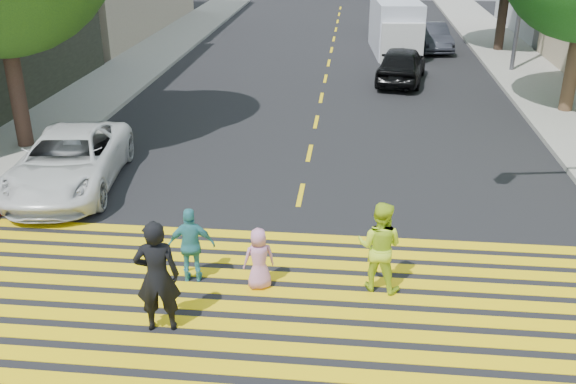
% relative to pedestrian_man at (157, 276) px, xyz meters
% --- Properties ---
extents(ground, '(120.00, 120.00, 0.00)m').
position_rel_pedestrian_man_xyz_m(ground, '(1.87, -0.27, -1.00)').
color(ground, black).
extents(sidewalk_left, '(3.00, 40.00, 0.15)m').
position_rel_pedestrian_man_xyz_m(sidewalk_left, '(-6.63, 21.73, -0.93)').
color(sidewalk_left, gray).
rests_on(sidewalk_left, ground).
extents(sidewalk_right, '(3.00, 60.00, 0.15)m').
position_rel_pedestrian_man_xyz_m(sidewalk_right, '(10.37, 14.73, -0.93)').
color(sidewalk_right, gray).
rests_on(sidewalk_right, ground).
extents(curb_red, '(0.20, 8.00, 0.16)m').
position_rel_pedestrian_man_xyz_m(curb_red, '(-5.03, 5.73, -0.92)').
color(curb_red, maroon).
rests_on(curb_red, ground).
extents(crosswalk, '(13.40, 5.30, 0.01)m').
position_rel_pedestrian_man_xyz_m(crosswalk, '(1.87, 1.01, -1.00)').
color(crosswalk, yellow).
rests_on(crosswalk, ground).
extents(lane_line, '(0.12, 34.40, 0.01)m').
position_rel_pedestrian_man_xyz_m(lane_line, '(1.87, 22.23, -1.00)').
color(lane_line, yellow).
rests_on(lane_line, ground).
extents(pedestrian_man, '(0.81, 0.61, 2.01)m').
position_rel_pedestrian_man_xyz_m(pedestrian_man, '(0.00, 0.00, 0.00)').
color(pedestrian_man, black).
rests_on(pedestrian_man, ground).
extents(pedestrian_woman, '(1.00, 0.87, 1.75)m').
position_rel_pedestrian_man_xyz_m(pedestrian_woman, '(3.66, 1.64, -0.13)').
color(pedestrian_woman, '#C2E529').
rests_on(pedestrian_woman, ground).
extents(pedestrian_child, '(0.69, 0.57, 1.21)m').
position_rel_pedestrian_man_xyz_m(pedestrian_child, '(1.46, 1.44, -0.40)').
color(pedestrian_child, '#CE83AD').
rests_on(pedestrian_child, ground).
extents(pedestrian_extra, '(0.92, 0.48, 1.50)m').
position_rel_pedestrian_man_xyz_m(pedestrian_extra, '(0.17, 1.55, -0.26)').
color(pedestrian_extra, teal).
rests_on(pedestrian_extra, ground).
extents(white_sedan, '(3.01, 5.38, 1.42)m').
position_rel_pedestrian_man_xyz_m(white_sedan, '(-3.98, 5.62, -0.29)').
color(white_sedan, silver).
rests_on(white_sedan, ground).
extents(dark_car_near, '(2.43, 4.59, 1.49)m').
position_rel_pedestrian_man_xyz_m(dark_car_near, '(4.95, 17.43, -0.26)').
color(dark_car_near, black).
rests_on(dark_car_near, ground).
extents(silver_car, '(2.09, 4.83, 1.39)m').
position_rel_pedestrian_man_xyz_m(silver_car, '(5.34, 30.04, -0.31)').
color(silver_car, gray).
rests_on(silver_car, ground).
extents(dark_car_parked, '(1.90, 4.16, 1.32)m').
position_rel_pedestrian_man_xyz_m(dark_car_parked, '(6.83, 24.24, -0.34)').
color(dark_car_parked, '#23252E').
rests_on(dark_car_parked, ground).
extents(white_van, '(2.45, 5.53, 2.54)m').
position_rel_pedestrian_man_xyz_m(white_van, '(4.97, 23.30, 0.20)').
color(white_van, silver).
rests_on(white_van, ground).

